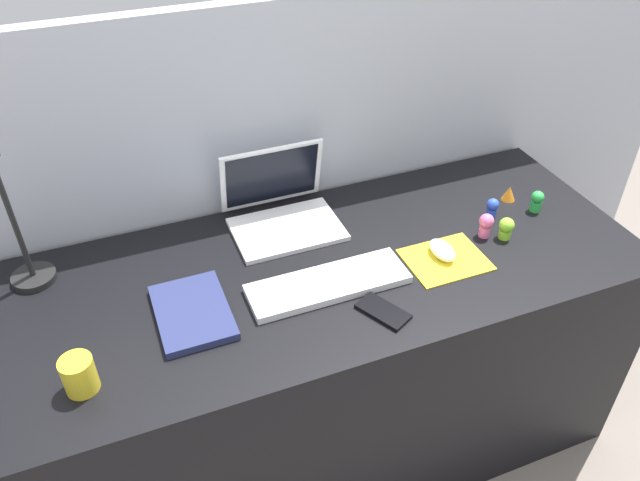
{
  "coord_description": "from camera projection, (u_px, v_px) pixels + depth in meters",
  "views": [
    {
      "loc": [
        -0.48,
        -1.16,
        1.79
      ],
      "look_at": [
        -0.02,
        0.0,
        0.83
      ],
      "focal_mm": 35.03,
      "sensor_mm": 36.0,
      "label": 1
    }
  ],
  "objects": [
    {
      "name": "ground_plane",
      "position": [
        325.0,
        435.0,
        2.09
      ],
      "size": [
        6.0,
        6.0,
        0.0
      ],
      "primitive_type": "plane",
      "color": "slate"
    },
    {
      "name": "back_wall",
      "position": [
        281.0,
        213.0,
        1.97
      ],
      "size": [
        2.91,
        0.05,
        1.32
      ],
      "primitive_type": "cube",
      "color": "#B2B7C1",
      "rests_on": "ground_plane"
    },
    {
      "name": "desk",
      "position": [
        326.0,
        361.0,
        1.86
      ],
      "size": [
        1.71,
        0.68,
        0.74
      ],
      "primitive_type": "cube",
      "color": "black",
      "rests_on": "ground_plane"
    },
    {
      "name": "laptop",
      "position": [
        280.0,
        205.0,
        1.77
      ],
      "size": [
        0.3,
        0.26,
        0.21
      ],
      "color": "white",
      "rests_on": "desk"
    },
    {
      "name": "keyboard",
      "position": [
        328.0,
        284.0,
        1.57
      ],
      "size": [
        0.41,
        0.13,
        0.02
      ],
      "primitive_type": "cube",
      "color": "white",
      "rests_on": "desk"
    },
    {
      "name": "mousepad",
      "position": [
        445.0,
        260.0,
        1.66
      ],
      "size": [
        0.21,
        0.17,
        0.0
      ],
      "primitive_type": "cube",
      "color": "yellow",
      "rests_on": "desk"
    },
    {
      "name": "mouse",
      "position": [
        442.0,
        250.0,
        1.66
      ],
      "size": [
        0.06,
        0.1,
        0.03
      ],
      "primitive_type": "ellipsoid",
      "color": "white",
      "rests_on": "mousepad"
    },
    {
      "name": "cell_phone",
      "position": [
        383.0,
        311.0,
        1.5
      ],
      "size": [
        0.11,
        0.14,
        0.01
      ],
      "primitive_type": "cube",
      "rotation": [
        0.0,
        0.0,
        0.47
      ],
      "color": "black",
      "rests_on": "desk"
    },
    {
      "name": "desk_lamp",
      "position": [
        13.0,
        226.0,
        1.46
      ],
      "size": [
        0.11,
        0.15,
        0.4
      ],
      "color": "black",
      "rests_on": "desk"
    },
    {
      "name": "notebook_pad",
      "position": [
        192.0,
        312.0,
        1.49
      ],
      "size": [
        0.17,
        0.24,
        0.02
      ],
      "primitive_type": "cube",
      "rotation": [
        0.0,
        0.0,
        0.0
      ],
      "color": "navy",
      "rests_on": "desk"
    },
    {
      "name": "coffee_mug",
      "position": [
        79.0,
        375.0,
        1.29
      ],
      "size": [
        0.07,
        0.07,
        0.08
      ],
      "primitive_type": "cylinder",
      "color": "yellow",
      "rests_on": "desk"
    },
    {
      "name": "toy_figurine_pink",
      "position": [
        486.0,
        224.0,
        1.72
      ],
      "size": [
        0.04,
        0.04,
        0.07
      ],
      "color": "pink",
      "rests_on": "desk"
    },
    {
      "name": "toy_figurine_green",
      "position": [
        537.0,
        201.0,
        1.82
      ],
      "size": [
        0.04,
        0.04,
        0.07
      ],
      "color": "green",
      "rests_on": "desk"
    },
    {
      "name": "toy_figurine_orange",
      "position": [
        509.0,
        193.0,
        1.88
      ],
      "size": [
        0.04,
        0.04,
        0.04
      ],
      "primitive_type": "cone",
      "color": "orange",
      "rests_on": "desk"
    },
    {
      "name": "toy_figurine_lime",
      "position": [
        506.0,
        228.0,
        1.72
      ],
      "size": [
        0.04,
        0.04,
        0.06
      ],
      "color": "#8CDB33",
      "rests_on": "desk"
    },
    {
      "name": "toy_figurine_blue",
      "position": [
        492.0,
        207.0,
        1.8
      ],
      "size": [
        0.04,
        0.04,
        0.06
      ],
      "color": "blue",
      "rests_on": "desk"
    }
  ]
}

